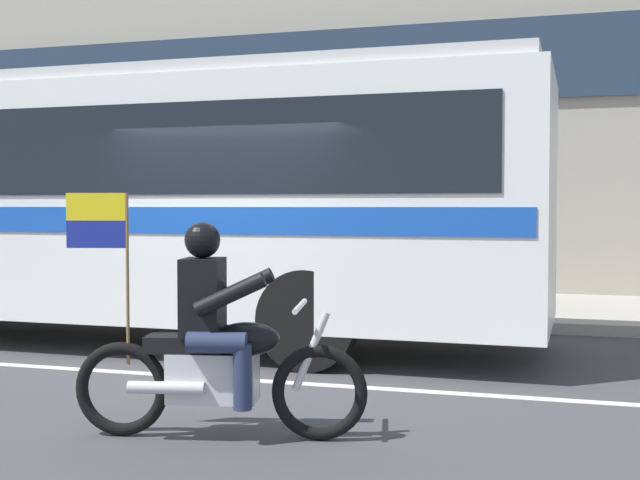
% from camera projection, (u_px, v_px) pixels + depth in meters
% --- Properties ---
extents(ground_plane, '(60.00, 60.00, 0.00)m').
position_uv_depth(ground_plane, '(227.00, 366.00, 8.73)').
color(ground_plane, '#3D3D3F').
extents(sidewalk_curb, '(28.00, 3.80, 0.15)m').
position_uv_depth(sidewalk_curb, '(350.00, 304.00, 13.61)').
color(sidewalk_curb, '#A39E93').
rests_on(sidewalk_curb, ground_plane).
extents(lane_center_stripe, '(26.60, 0.14, 0.01)m').
position_uv_depth(lane_center_stripe, '(203.00, 377.00, 8.15)').
color(lane_center_stripe, silver).
rests_on(lane_center_stripe, ground_plane).
extents(transit_bus, '(10.62, 2.75, 3.22)m').
position_uv_depth(transit_bus, '(113.00, 190.00, 10.37)').
color(transit_bus, white).
rests_on(transit_bus, ground_plane).
extents(motorcycle_with_rider, '(2.16, 0.76, 1.78)m').
position_uv_depth(motorcycle_with_rider, '(216.00, 347.00, 6.00)').
color(motorcycle_with_rider, black).
rests_on(motorcycle_with_rider, ground_plane).
extents(fire_hydrant, '(0.22, 0.30, 0.75)m').
position_uv_depth(fire_hydrant, '(139.00, 277.00, 13.54)').
color(fire_hydrant, gold).
rests_on(fire_hydrant, sidewalk_curb).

